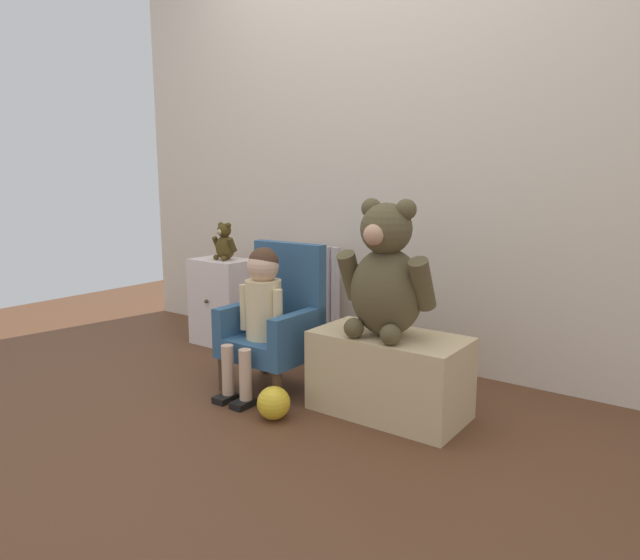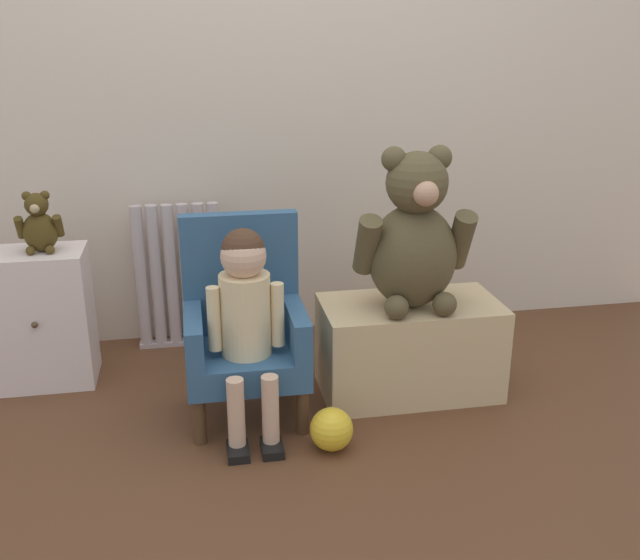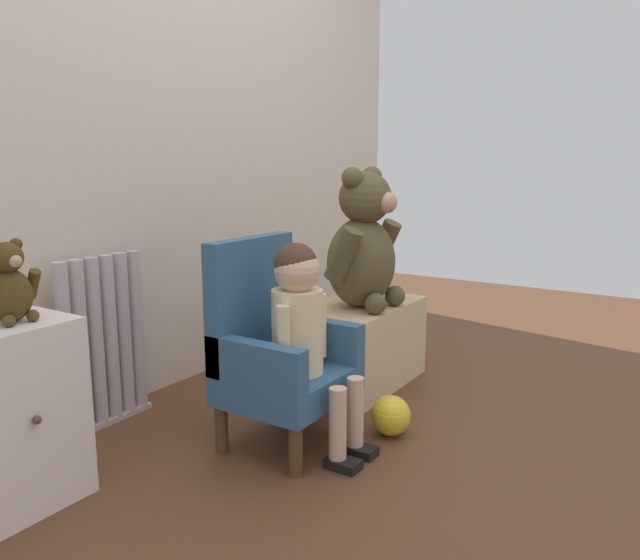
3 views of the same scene
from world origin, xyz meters
name	(u,v)px [view 3 (image 3 of 3)]	position (x,y,z in m)	size (l,w,h in m)	color
ground_plane	(417,454)	(0.00, 0.00, 0.00)	(6.00, 6.00, 0.00)	brown
back_wall	(149,97)	(0.00, 1.19, 1.20)	(3.80, 0.05, 2.40)	beige
radiator	(104,342)	(-0.38, 1.06, 0.31)	(0.37, 0.05, 0.62)	beige
small_dresser	(8,418)	(-0.90, 0.82, 0.26)	(0.36, 0.27, 0.53)	silver
child_armchair	(276,352)	(-0.16, 0.46, 0.32)	(0.41, 0.37, 0.70)	#31577D
child_figure	(303,319)	(-0.16, 0.34, 0.45)	(0.25, 0.35, 0.70)	beige
low_bench	(357,346)	(0.45, 0.49, 0.18)	(0.65, 0.35, 0.35)	#D0B282
large_teddy_bear	(363,246)	(0.44, 0.46, 0.61)	(0.42, 0.29, 0.58)	brown
small_teddy_bear	(9,286)	(-0.86, 0.81, 0.63)	(0.16, 0.11, 0.22)	#453615
toy_ball	(391,415)	(0.09, 0.14, 0.07)	(0.14, 0.14, 0.14)	yellow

